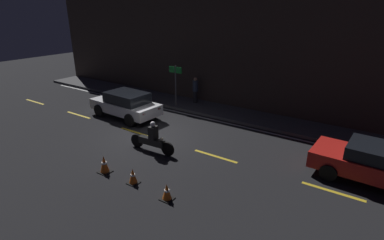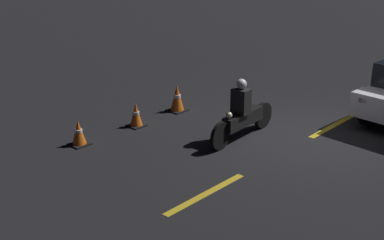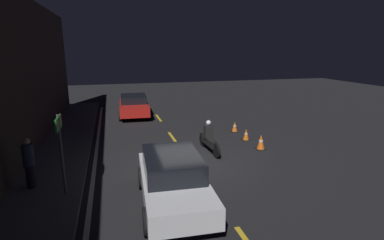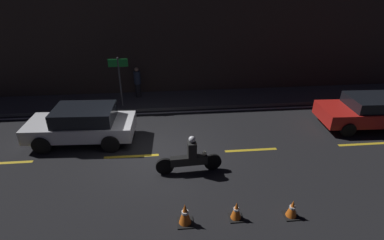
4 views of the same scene
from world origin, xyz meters
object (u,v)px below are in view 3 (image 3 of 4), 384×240
Objects in this scene: taxi_red at (134,105)px; motorcycle at (209,139)px; traffic_cone_mid at (246,135)px; shop_sign at (60,139)px; traffic_cone_far at (235,127)px; pedestrian at (29,163)px; sedan_white at (173,178)px; traffic_cone_near at (261,142)px.

motorcycle is at bearing 20.12° from taxi_red.
shop_sign is at bearing 117.03° from traffic_cone_mid.
taxi_red is at bearing 42.33° from traffic_cone_far.
taxi_red is 2.61× the size of pedestrian.
traffic_cone_far is at bearing -44.49° from motorcycle.
sedan_white is 4.50m from pedestrian.
sedan_white is at bearing 3.19° from taxi_red.
pedestrian is at bearing 118.39° from traffic_cone_far.
pedestrian is (-3.20, 8.73, 0.68)m from traffic_cone_mid.
traffic_cone_near is 1.20× the size of traffic_cone_far.
traffic_cone_far is 0.23× the size of shop_sign.
motorcycle is 3.54m from traffic_cone_far.
shop_sign is (-2.82, 5.42, 1.28)m from motorcycle.
traffic_cone_near is at bearing 32.69° from taxi_red.
sedan_white is 8.16m from traffic_cone_far.
pedestrian is (1.88, 4.08, 0.18)m from sedan_white.
pedestrian is at bearing 110.12° from traffic_cone_mid.
sedan_white is at bearing 127.98° from traffic_cone_near.
taxi_red is 1.73× the size of shop_sign.
traffic_cone_far is (2.97, -0.02, -0.06)m from traffic_cone_near.
traffic_cone_mid is 8.75m from shop_sign.
sedan_white is 7.33× the size of traffic_cone_mid.
taxi_red is 7.34× the size of traffic_cone_mid.
motorcycle is at bearing 138.82° from traffic_cone_far.
traffic_cone_mid is 9.32m from pedestrian.
motorcycle is at bearing -72.03° from pedestrian.
shop_sign reaches higher than traffic_cone_far.
shop_sign is at bearing -123.92° from pedestrian.
motorcycle reaches higher than traffic_cone_mid.
traffic_cone_mid is (5.08, -4.65, -0.50)m from sedan_white.
pedestrian is (-1.79, 8.78, 0.63)m from traffic_cone_near.
traffic_cone_mid is 1.01× the size of traffic_cone_far.
traffic_cone_far is at bearing -2.55° from traffic_cone_mid.
sedan_white is 11.99m from taxi_red.
sedan_white is at bearing -111.07° from shop_sign.
traffic_cone_mid is at bearing 1.96° from traffic_cone_near.
taxi_red reaches higher than traffic_cone_near.
motorcycle is (3.98, -2.40, -0.22)m from sedan_white.
traffic_cone_far is at bearing -0.40° from traffic_cone_near.
sedan_white is at bearing -114.70° from pedestrian.
traffic_cone_far is 0.35× the size of pedestrian.
motorcycle is at bearing -62.54° from shop_sign.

